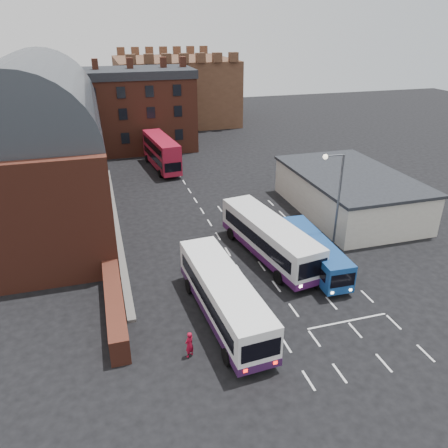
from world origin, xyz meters
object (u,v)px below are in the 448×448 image
object	(u,v)px
pedestrian_red	(189,344)
street_lamp	(335,197)
pedestrian_beige	(216,319)
bus_white_outbound	(224,295)
bus_blue	(314,251)
bus_red_double	(161,152)
bus_white_inbound	(269,236)

from	to	relation	value
pedestrian_red	street_lamp	bearing A→B (deg)	176.96
pedestrian_red	pedestrian_beige	size ratio (longest dim) A/B	0.99
bus_white_outbound	pedestrian_red	distance (m)	4.43
street_lamp	pedestrian_beige	size ratio (longest dim) A/B	5.17
pedestrian_red	pedestrian_beige	world-z (taller)	pedestrian_beige
bus_blue	pedestrian_beige	bearing A→B (deg)	31.01
pedestrian_red	bus_red_double	bearing A→B (deg)	-131.34
bus_blue	pedestrian_red	size ratio (longest dim) A/B	5.44
bus_blue	pedestrian_red	bearing A→B (deg)	33.48
bus_white_outbound	pedestrian_red	world-z (taller)	bus_white_outbound
bus_white_outbound	street_lamp	size ratio (longest dim) A/B	1.32
bus_white_inbound	pedestrian_red	world-z (taller)	bus_white_inbound
bus_blue	pedestrian_red	distance (m)	14.26
bus_red_double	pedestrian_beige	distance (m)	35.83
pedestrian_red	pedestrian_beige	bearing A→B (deg)	-173.33
pedestrian_red	bus_blue	bearing A→B (deg)	177.03
bus_white_inbound	bus_red_double	bearing A→B (deg)	-88.86
pedestrian_beige	street_lamp	bearing A→B (deg)	176.71
bus_white_outbound	pedestrian_beige	bearing A→B (deg)	-132.38
bus_blue	street_lamp	xyz separation A→B (m)	(2.28, 1.39, 4.03)
bus_white_inbound	bus_white_outbound	bearing A→B (deg)	40.45
pedestrian_beige	bus_white_outbound	bearing A→B (deg)	-161.50
bus_blue	pedestrian_beige	distance (m)	11.39
bus_white_inbound	pedestrian_beige	size ratio (longest dim) A/B	7.15
pedestrian_red	bus_white_inbound	bearing A→B (deg)	-166.88
street_lamp	pedestrian_red	xyz separation A→B (m)	(-14.39, -8.89, -4.69)
bus_red_double	street_lamp	bearing A→B (deg)	103.15
street_lamp	bus_white_inbound	bearing A→B (deg)	166.00
bus_white_inbound	bus_blue	xyz separation A→B (m)	(2.90, -2.68, -0.47)
bus_white_outbound	street_lamp	distance (m)	13.26
bus_red_double	pedestrian_beige	world-z (taller)	bus_red_double
bus_white_outbound	bus_red_double	bearing A→B (deg)	83.99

